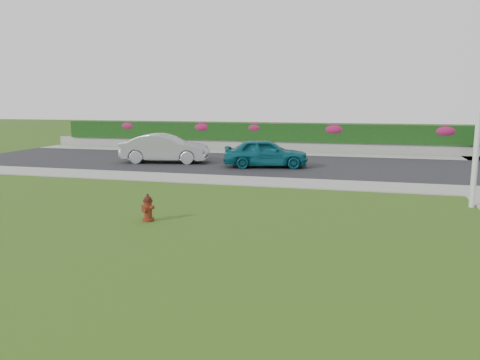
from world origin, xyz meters
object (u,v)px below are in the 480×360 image
(utility_pole, at_px, (480,112))
(sedan_teal, at_px, (266,153))
(fire_hydrant, at_px, (148,208))
(sedan_silver, at_px, (165,148))

(utility_pole, bearing_deg, sedan_teal, 139.21)
(fire_hydrant, bearing_deg, sedan_teal, 98.48)
(utility_pole, bearing_deg, sedan_silver, 151.81)
(utility_pole, bearing_deg, fire_hydrant, -155.29)
(sedan_silver, height_order, utility_pole, utility_pole)
(fire_hydrant, bearing_deg, sedan_silver, 125.26)
(sedan_teal, bearing_deg, utility_pole, -143.61)
(sedan_teal, bearing_deg, fire_hydrant, 161.96)
(fire_hydrant, xyz_separation_m, sedan_teal, (0.95, 10.40, 0.37))
(sedan_silver, bearing_deg, sedan_teal, -103.91)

